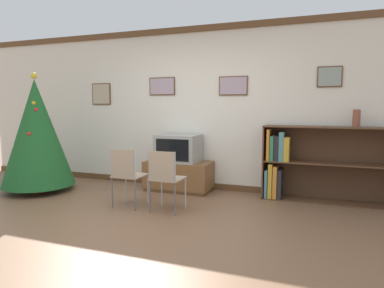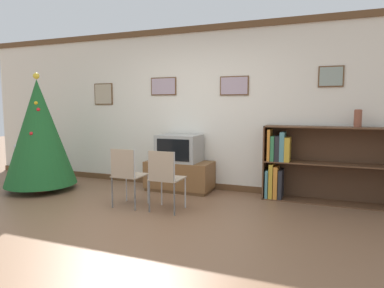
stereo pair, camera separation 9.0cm
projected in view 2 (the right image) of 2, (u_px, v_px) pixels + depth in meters
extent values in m
plane|color=brown|center=(135.00, 229.00, 3.90)|extent=(24.00, 24.00, 0.00)
cube|color=silver|center=(200.00, 109.00, 5.76)|extent=(9.05, 0.08, 2.70)
cube|color=brown|center=(199.00, 28.00, 5.57)|extent=(9.05, 0.03, 0.10)
cube|color=brown|center=(199.00, 185.00, 5.85)|extent=(9.05, 0.03, 0.10)
cube|color=brown|center=(104.00, 94.00, 6.38)|extent=(0.39, 0.02, 0.39)
cube|color=tan|center=(103.00, 94.00, 6.37)|extent=(0.36, 0.01, 0.36)
cube|color=brown|center=(164.00, 86.00, 5.91)|extent=(0.48, 0.02, 0.31)
cube|color=#A893A3|center=(163.00, 86.00, 5.90)|extent=(0.44, 0.01, 0.27)
cube|color=brown|center=(234.00, 86.00, 5.46)|extent=(0.47, 0.02, 0.30)
cube|color=#A893A3|center=(234.00, 86.00, 5.44)|extent=(0.43, 0.01, 0.27)
cube|color=brown|center=(331.00, 76.00, 4.92)|extent=(0.35, 0.02, 0.30)
cube|color=gray|center=(331.00, 76.00, 4.91)|extent=(0.31, 0.01, 0.27)
cylinder|color=maroon|center=(42.00, 187.00, 5.71)|extent=(0.36, 0.36, 0.10)
cone|color=#1E5B28|center=(39.00, 132.00, 5.61)|extent=(1.14, 1.14, 1.73)
sphere|color=yellow|center=(36.00, 76.00, 5.51)|extent=(0.10, 0.10, 0.10)
sphere|color=#1E4CB2|center=(56.00, 137.00, 5.88)|extent=(0.04, 0.04, 0.04)
sphere|color=gold|center=(36.00, 103.00, 5.44)|extent=(0.06, 0.06, 0.06)
sphere|color=#1E4CB2|center=(63.00, 157.00, 6.01)|extent=(0.04, 0.04, 0.04)
sphere|color=#1E4CB2|center=(50.00, 116.00, 5.73)|extent=(0.05, 0.05, 0.05)
sphere|color=silver|center=(16.00, 146.00, 5.46)|extent=(0.06, 0.06, 0.06)
sphere|color=red|center=(38.00, 110.00, 5.43)|extent=(0.06, 0.06, 0.06)
sphere|color=red|center=(31.00, 134.00, 5.33)|extent=(0.06, 0.06, 0.06)
sphere|color=silver|center=(32.00, 102.00, 5.61)|extent=(0.05, 0.05, 0.05)
cube|color=brown|center=(180.00, 189.00, 5.68)|extent=(1.04, 0.51, 0.05)
cube|color=brown|center=(180.00, 174.00, 5.65)|extent=(1.08, 0.53, 0.43)
cube|color=#9E9E99|center=(179.00, 148.00, 5.61)|extent=(0.68, 0.51, 0.44)
cube|color=black|center=(173.00, 150.00, 5.37)|extent=(0.55, 0.01, 0.34)
cube|color=tan|center=(130.00, 175.00, 4.77)|extent=(0.40, 0.40, 0.02)
cube|color=tan|center=(122.00, 163.00, 4.57)|extent=(0.35, 0.01, 0.38)
cylinder|color=#B2B2B2|center=(126.00, 187.00, 5.02)|extent=(0.02, 0.02, 0.42)
cylinder|color=#B2B2B2|center=(148.00, 189.00, 4.89)|extent=(0.02, 0.02, 0.42)
cylinder|color=#B2B2B2|center=(112.00, 192.00, 4.69)|extent=(0.02, 0.02, 0.42)
cylinder|color=#B2B2B2|center=(135.00, 195.00, 4.56)|extent=(0.02, 0.02, 0.42)
cylinder|color=#B2B2B2|center=(112.00, 178.00, 4.67)|extent=(0.02, 0.02, 0.82)
cylinder|color=#B2B2B2|center=(135.00, 180.00, 4.54)|extent=(0.02, 0.02, 0.82)
cube|color=tan|center=(168.00, 178.00, 4.55)|extent=(0.40, 0.40, 0.02)
cube|color=tan|center=(161.00, 166.00, 4.36)|extent=(0.35, 0.01, 0.38)
cylinder|color=#B2B2B2|center=(162.00, 190.00, 4.81)|extent=(0.02, 0.02, 0.42)
cylinder|color=#B2B2B2|center=(185.00, 193.00, 4.68)|extent=(0.02, 0.02, 0.42)
cylinder|color=#B2B2B2|center=(149.00, 197.00, 4.48)|extent=(0.02, 0.02, 0.42)
cylinder|color=#B2B2B2|center=(174.00, 199.00, 4.35)|extent=(0.02, 0.02, 0.42)
cylinder|color=#B2B2B2|center=(149.00, 182.00, 4.46)|extent=(0.02, 0.02, 0.82)
cylinder|color=#B2B2B2|center=(174.00, 184.00, 4.33)|extent=(0.02, 0.02, 0.82)
cube|color=brown|center=(265.00, 162.00, 5.21)|extent=(0.02, 0.36, 1.10)
cube|color=brown|center=(335.00, 127.00, 4.80)|extent=(1.95, 0.36, 0.02)
cube|color=brown|center=(332.00, 203.00, 4.92)|extent=(1.95, 0.36, 0.02)
cube|color=brown|center=(333.00, 164.00, 4.85)|extent=(1.91, 0.36, 0.02)
cube|color=#492F1E|center=(333.00, 164.00, 5.02)|extent=(1.95, 0.01, 1.10)
cube|color=teal|center=(268.00, 183.00, 5.20)|extent=(0.04, 0.29, 0.42)
cube|color=gold|center=(271.00, 181.00, 5.15)|extent=(0.06, 0.24, 0.51)
cube|color=orange|center=(276.00, 182.00, 5.12)|extent=(0.06, 0.24, 0.48)
cube|color=#232328|center=(281.00, 184.00, 5.13)|extent=(0.06, 0.30, 0.43)
cube|color=orange|center=(270.00, 145.00, 5.12)|extent=(0.04, 0.29, 0.47)
cube|color=#337547|center=(273.00, 148.00, 5.08)|extent=(0.05, 0.23, 0.37)
cube|color=#232328|center=(278.00, 148.00, 5.06)|extent=(0.07, 0.23, 0.37)
cube|color=teal|center=(283.00, 146.00, 5.06)|extent=(0.07, 0.28, 0.43)
cube|color=gold|center=(288.00, 149.00, 5.01)|extent=(0.08, 0.24, 0.36)
cylinder|color=brown|center=(358.00, 119.00, 4.69)|extent=(0.10, 0.10, 0.24)
torus|color=brown|center=(358.00, 110.00, 4.68)|extent=(0.09, 0.09, 0.02)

